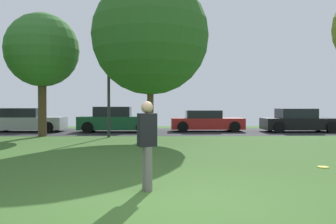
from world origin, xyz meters
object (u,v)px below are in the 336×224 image
(birch_tree_lone, at_px, (42,50))
(street_lamp_post, at_px, (109,92))
(parked_car_red, at_px, (206,122))
(frisbee_disc, at_px, (323,167))
(parked_car_green, at_px, (116,120))
(parked_car_silver, at_px, (25,121))
(parked_car_black, at_px, (299,121))
(person_catcher, at_px, (147,141))
(oak_tree_center, at_px, (150,36))

(birch_tree_lone, height_order, street_lamp_post, birch_tree_lone)
(birch_tree_lone, distance_m, parked_car_red, 10.15)
(frisbee_disc, relative_size, parked_car_green, 0.06)
(frisbee_disc, height_order, parked_car_silver, parked_car_silver)
(frisbee_disc, bearing_deg, parked_car_silver, 133.31)
(parked_car_silver, bearing_deg, parked_car_red, 0.59)
(parked_car_black, relative_size, street_lamp_post, 0.96)
(street_lamp_post, bearing_deg, parked_car_black, 18.09)
(parked_car_red, bearing_deg, person_catcher, -101.01)
(birch_tree_lone, relative_size, street_lamp_post, 1.39)
(person_catcher, distance_m, parked_car_silver, 17.21)
(parked_car_black, distance_m, street_lamp_post, 11.42)
(birch_tree_lone, bearing_deg, parked_car_black, 11.53)
(parked_car_silver, bearing_deg, parked_car_green, -2.97)
(person_catcher, xyz_separation_m, parked_car_red, (3.00, 15.42, -0.30))
(parked_car_green, bearing_deg, parked_car_black, -0.96)
(birch_tree_lone, xyz_separation_m, frisbee_disc, (10.08, -9.57, -4.34))
(frisbee_disc, bearing_deg, street_lamp_post, 126.50)
(birch_tree_lone, bearing_deg, parked_car_silver, 122.18)
(parked_car_red, relative_size, parked_car_black, 1.01)
(parked_car_black, bearing_deg, birch_tree_lone, -168.47)
(person_catcher, height_order, parked_car_green, person_catcher)
(parked_car_silver, relative_size, parked_car_red, 1.04)
(frisbee_disc, xyz_separation_m, parked_car_red, (-1.31, 13.04, 0.58))
(birch_tree_lone, distance_m, person_catcher, 13.71)
(person_catcher, bearing_deg, parked_car_green, -101.16)
(person_catcher, xyz_separation_m, parked_car_black, (8.43, 14.84, -0.26))
(person_catcher, xyz_separation_m, parked_car_silver, (-7.88, 15.30, -0.25))
(person_catcher, relative_size, parked_car_black, 0.38)
(parked_car_silver, height_order, parked_car_red, parked_car_silver)
(person_catcher, bearing_deg, parked_car_black, -139.99)
(parked_car_green, xyz_separation_m, parked_car_red, (5.44, 0.39, -0.09))
(parked_car_black, bearing_deg, street_lamp_post, -161.91)
(birch_tree_lone, bearing_deg, street_lamp_post, -10.13)
(birch_tree_lone, xyz_separation_m, parked_car_black, (14.19, 2.89, -3.72))
(oak_tree_center, height_order, parked_car_red, oak_tree_center)
(person_catcher, height_order, street_lamp_post, street_lamp_post)
(birch_tree_lone, distance_m, frisbee_disc, 14.56)
(parked_car_black, bearing_deg, parked_car_green, 179.04)
(frisbee_disc, distance_m, street_lamp_post, 11.36)
(oak_tree_center, height_order, parked_car_silver, oak_tree_center)
(oak_tree_center, xyz_separation_m, person_catcher, (0.23, -9.93, -3.80))
(parked_car_green, distance_m, street_lamp_post, 4.01)
(oak_tree_center, distance_m, parked_car_black, 10.76)
(oak_tree_center, xyz_separation_m, parked_car_black, (8.66, 4.91, -4.06))
(person_catcher, xyz_separation_m, frisbee_disc, (4.31, 2.37, -0.88))
(parked_car_red, bearing_deg, parked_car_black, -6.05)
(birch_tree_lone, xyz_separation_m, parked_car_red, (8.76, 3.47, -3.75))
(parked_car_red, xyz_separation_m, parked_car_black, (5.43, -0.58, 0.04))
(oak_tree_center, height_order, street_lamp_post, oak_tree_center)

